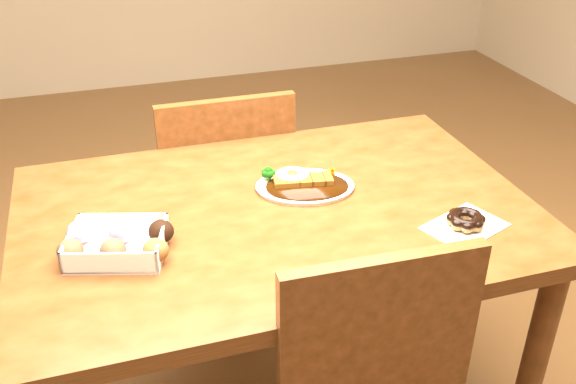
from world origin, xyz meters
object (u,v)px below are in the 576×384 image
object	(u,v)px
donut_box	(117,242)
pon_de_ring	(466,220)
chair_far	(223,199)
table	(277,243)
katsu_curry_plate	(303,184)

from	to	relation	value
donut_box	pon_de_ring	bearing A→B (deg)	-9.65
chair_far	pon_de_ring	world-z (taller)	chair_far
chair_far	donut_box	xyz separation A→B (m)	(-0.34, -0.61, 0.30)
table	donut_box	world-z (taller)	donut_box
chair_far	donut_box	bearing A→B (deg)	61.13
table	donut_box	distance (m)	0.40
donut_box	pon_de_ring	world-z (taller)	donut_box
chair_far	donut_box	size ratio (longest dim) A/B	3.62
table	pon_de_ring	world-z (taller)	pon_de_ring
table	donut_box	size ratio (longest dim) A/B	4.99
donut_box	pon_de_ring	distance (m)	0.76
katsu_curry_plate	pon_de_ring	xyz separation A→B (m)	(0.29, -0.28, 0.01)
katsu_curry_plate	donut_box	distance (m)	0.48
chair_far	donut_box	distance (m)	0.76
table	donut_box	xyz separation A→B (m)	(-0.37, -0.08, 0.13)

